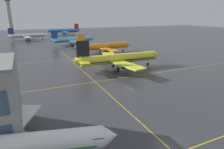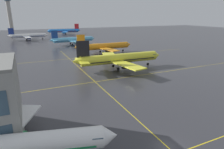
# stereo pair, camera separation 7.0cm
# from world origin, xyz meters

# --- Properties ---
(ground_plane) EXTENTS (600.00, 600.00, 0.00)m
(ground_plane) POSITION_xyz_m (0.00, 0.00, 0.00)
(ground_plane) COLOR #333338
(airliner_front_gate) EXTENTS (32.94, 28.05, 10.37)m
(airliner_front_gate) POSITION_xyz_m (-24.78, 6.14, 3.54)
(airliner_front_gate) COLOR white
(airliner_front_gate) RESTS_ON ground
(airliner_second_row) EXTENTS (39.10, 33.73, 12.17)m
(airliner_second_row) POSITION_xyz_m (14.76, 48.05, 4.15)
(airliner_second_row) COLOR yellow
(airliner_second_row) RESTS_ON ground
(airliner_third_row) EXTENTS (35.34, 30.60, 11.02)m
(airliner_third_row) POSITION_xyz_m (22.02, 82.52, 3.76)
(airliner_third_row) COLOR orange
(airliner_third_row) RESTS_ON ground
(airliner_far_left_stand) EXTENTS (34.36, 29.59, 10.68)m
(airliner_far_left_stand) POSITION_xyz_m (13.36, 122.07, 3.65)
(airliner_far_left_stand) COLOR #5BB7E5
(airliner_far_left_stand) RESTS_ON ground
(airliner_far_right_stand) EXTENTS (33.65, 29.08, 10.48)m
(airliner_far_right_stand) POSITION_xyz_m (-16.19, 166.74, 3.58)
(airliner_far_right_stand) COLOR white
(airliner_far_right_stand) RESTS_ON ground
(airliner_distant_taxiway) EXTENTS (36.97, 31.58, 11.50)m
(airliner_distant_taxiway) POSITION_xyz_m (23.19, 203.99, 3.93)
(airliner_distant_taxiway) COLOR blue
(airliner_distant_taxiway) RESTS_ON ground
(taxiway_markings) EXTENTS (146.83, 126.08, 0.01)m
(taxiway_markings) POSITION_xyz_m (0.00, 36.20, 0.00)
(taxiway_markings) COLOR yellow
(taxiway_markings) RESTS_ON ground
(control_tower) EXTENTS (8.82, 8.82, 43.89)m
(control_tower) POSITION_xyz_m (-33.26, 284.08, 25.13)
(control_tower) COLOR #ADA89E
(control_tower) RESTS_ON ground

